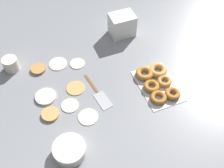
{
  "coord_description": "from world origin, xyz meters",
  "views": [
    {
      "loc": [
        -0.95,
        0.23,
        1.21
      ],
      "look_at": [
        -0.07,
        -0.12,
        0.04
      ],
      "focal_mm": 45.0,
      "sensor_mm": 36.0,
      "label": 1
    }
  ],
  "objects_px": {
    "pancake_6": "(50,114)",
    "pancake_7": "(77,63)",
    "donut_tray": "(157,82)",
    "spatula": "(100,96)",
    "pancake_5": "(88,117)",
    "container_stack": "(122,25)",
    "pancake_2": "(76,87)",
    "pancake_0": "(70,105)",
    "pancake_3": "(38,69)",
    "pancake_4": "(46,96)",
    "pancake_1": "(58,64)",
    "batter_bowl": "(69,150)",
    "paper_cup": "(11,64)"
  },
  "relations": [
    {
      "from": "pancake_1",
      "to": "pancake_2",
      "type": "relative_size",
      "value": 1.03
    },
    {
      "from": "pancake_4",
      "to": "paper_cup",
      "type": "xyz_separation_m",
      "value": [
        0.27,
        0.13,
        0.03
      ]
    },
    {
      "from": "pancake_4",
      "to": "batter_bowl",
      "type": "height_order",
      "value": "batter_bowl"
    },
    {
      "from": "paper_cup",
      "to": "pancake_2",
      "type": "bearing_deg",
      "value": -131.99
    },
    {
      "from": "pancake_1",
      "to": "pancake_7",
      "type": "xyz_separation_m",
      "value": [
        -0.04,
        -0.11,
        -0.0
      ]
    },
    {
      "from": "container_stack",
      "to": "spatula",
      "type": "relative_size",
      "value": 0.58
    },
    {
      "from": "pancake_1",
      "to": "spatula",
      "type": "distance_m",
      "value": 0.35
    },
    {
      "from": "pancake_6",
      "to": "paper_cup",
      "type": "xyz_separation_m",
      "value": [
        0.39,
        0.13,
        0.03
      ]
    },
    {
      "from": "paper_cup",
      "to": "spatula",
      "type": "height_order",
      "value": "paper_cup"
    },
    {
      "from": "container_stack",
      "to": "spatula",
      "type": "distance_m",
      "value": 0.53
    },
    {
      "from": "pancake_2",
      "to": "pancake_4",
      "type": "height_order",
      "value": "pancake_4"
    },
    {
      "from": "batter_bowl",
      "to": "container_stack",
      "type": "distance_m",
      "value": 0.87
    },
    {
      "from": "donut_tray",
      "to": "container_stack",
      "type": "xyz_separation_m",
      "value": [
        0.46,
        0.02,
        0.06
      ]
    },
    {
      "from": "pancake_6",
      "to": "pancake_7",
      "type": "height_order",
      "value": "pancake_6"
    },
    {
      "from": "pancake_3",
      "to": "paper_cup",
      "type": "relative_size",
      "value": 0.98
    },
    {
      "from": "pancake_3",
      "to": "container_stack",
      "type": "distance_m",
      "value": 0.58
    },
    {
      "from": "donut_tray",
      "to": "batter_bowl",
      "type": "relative_size",
      "value": 1.93
    },
    {
      "from": "pancake_0",
      "to": "paper_cup",
      "type": "relative_size",
      "value": 1.03
    },
    {
      "from": "pancake_2",
      "to": "pancake_0",
      "type": "bearing_deg",
      "value": 149.19
    },
    {
      "from": "spatula",
      "to": "pancake_5",
      "type": "bearing_deg",
      "value": -54.83
    },
    {
      "from": "pancake_6",
      "to": "paper_cup",
      "type": "distance_m",
      "value": 0.41
    },
    {
      "from": "donut_tray",
      "to": "pancake_5",
      "type": "bearing_deg",
      "value": 98.91
    },
    {
      "from": "pancake_1",
      "to": "pancake_4",
      "type": "distance_m",
      "value": 0.24
    },
    {
      "from": "pancake_7",
      "to": "pancake_6",
      "type": "bearing_deg",
      "value": 141.54
    },
    {
      "from": "batter_bowl",
      "to": "container_stack",
      "type": "height_order",
      "value": "container_stack"
    },
    {
      "from": "pancake_6",
      "to": "pancake_1",
      "type": "bearing_deg",
      "value": -20.68
    },
    {
      "from": "pancake_7",
      "to": "spatula",
      "type": "xyz_separation_m",
      "value": [
        -0.28,
        -0.04,
        -0.0
      ]
    },
    {
      "from": "donut_tray",
      "to": "pancake_7",
      "type": "bearing_deg",
      "value": 49.83
    },
    {
      "from": "pancake_0",
      "to": "pancake_3",
      "type": "relative_size",
      "value": 1.05
    },
    {
      "from": "pancake_5",
      "to": "container_stack",
      "type": "height_order",
      "value": "container_stack"
    },
    {
      "from": "pancake_5",
      "to": "pancake_6",
      "type": "distance_m",
      "value": 0.19
    },
    {
      "from": "pancake_7",
      "to": "container_stack",
      "type": "height_order",
      "value": "container_stack"
    },
    {
      "from": "donut_tray",
      "to": "paper_cup",
      "type": "distance_m",
      "value": 0.83
    },
    {
      "from": "pancake_2",
      "to": "pancake_4",
      "type": "bearing_deg",
      "value": 89.59
    },
    {
      "from": "pancake_2",
      "to": "pancake_1",
      "type": "bearing_deg",
      "value": 12.05
    },
    {
      "from": "pancake_5",
      "to": "donut_tray",
      "type": "distance_m",
      "value": 0.43
    },
    {
      "from": "pancake_2",
      "to": "pancake_5",
      "type": "bearing_deg",
      "value": -178.59
    },
    {
      "from": "pancake_1",
      "to": "pancake_3",
      "type": "distance_m",
      "value": 0.12
    },
    {
      "from": "pancake_5",
      "to": "batter_bowl",
      "type": "bearing_deg",
      "value": 137.65
    },
    {
      "from": "donut_tray",
      "to": "spatula",
      "type": "bearing_deg",
      "value": 84.39
    },
    {
      "from": "pancake_0",
      "to": "pancake_7",
      "type": "relative_size",
      "value": 1.03
    },
    {
      "from": "donut_tray",
      "to": "pancake_0",
      "type": "bearing_deg",
      "value": 85.91
    },
    {
      "from": "pancake_6",
      "to": "donut_tray",
      "type": "height_order",
      "value": "donut_tray"
    },
    {
      "from": "donut_tray",
      "to": "batter_bowl",
      "type": "distance_m",
      "value": 0.6
    },
    {
      "from": "pancake_4",
      "to": "pancake_7",
      "type": "height_order",
      "value": "pancake_4"
    },
    {
      "from": "pancake_6",
      "to": "paper_cup",
      "type": "height_order",
      "value": "paper_cup"
    },
    {
      "from": "pancake_4",
      "to": "pancake_2",
      "type": "bearing_deg",
      "value": -90.41
    },
    {
      "from": "pancake_1",
      "to": "donut_tray",
      "type": "relative_size",
      "value": 0.36
    },
    {
      "from": "pancake_0",
      "to": "batter_bowl",
      "type": "height_order",
      "value": "batter_bowl"
    },
    {
      "from": "pancake_2",
      "to": "pancake_7",
      "type": "relative_size",
      "value": 1.17
    }
  ]
}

